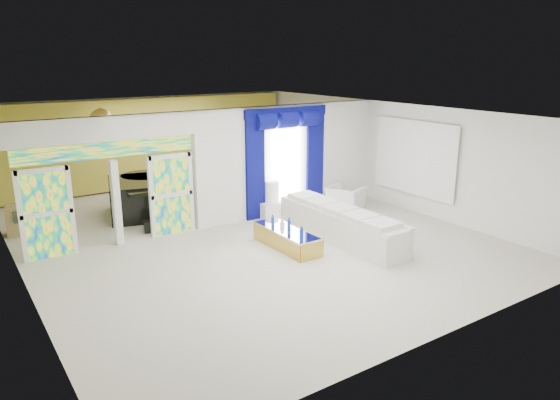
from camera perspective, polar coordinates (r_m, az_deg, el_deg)
floor at (r=12.92m, az=-4.09°, el=-3.72°), size 12.00×12.00×0.00m
dividing_wall at (r=14.46m, az=1.20°, el=4.57°), size 5.70×0.18×3.00m
dividing_header at (r=12.12m, az=-18.64°, el=7.50°), size 4.30×0.18×0.55m
stained_panel_left at (r=12.17m, az=-24.38°, el=-1.38°), size 0.95×0.04×2.00m
stained_panel_right at (r=12.90m, az=-11.90°, el=0.60°), size 0.95×0.04×2.00m
stained_transom at (r=12.19m, az=-18.45°, el=5.29°), size 4.00×0.05×0.35m
window_pane at (r=14.25m, az=0.61°, el=4.20°), size 1.00×0.02×2.30m
blue_drape_left at (r=13.70m, az=-2.77°, el=3.51°), size 0.55×0.10×2.80m
blue_drape_right at (r=14.82m, az=3.87°, el=4.41°), size 0.55×0.10×2.80m
blue_pelmet at (r=14.02m, az=0.70°, el=9.68°), size 2.60×0.12×0.25m
wall_mirror at (r=14.83m, az=14.63°, el=4.54°), size 0.04×2.70×1.90m
gold_curtains at (r=17.78m, az=-13.81°, el=6.20°), size 9.70×0.12×2.90m
white_sofa at (r=12.41m, az=6.71°, el=-2.86°), size 0.89×3.80×0.72m
coffee_table at (r=11.89m, az=0.78°, el=-4.34°), size 0.67×1.89×0.42m
console_table at (r=14.28m, az=0.14°, el=-0.88°), size 1.28×0.41×0.43m
table_lamp at (r=13.99m, az=-0.88°, el=0.90°), size 0.36×0.36×0.58m
armchair at (r=15.08m, az=7.23°, el=0.29°), size 1.15×1.22×0.63m
grand_piano at (r=14.78m, az=-15.40°, el=0.25°), size 1.95×2.28×0.99m
piano_bench at (r=13.43m, az=-13.06°, el=-2.71°), size 0.88×0.53×0.28m
tv_console at (r=14.27m, az=-26.92°, el=-1.99°), size 0.61×0.58×0.74m
chandelier at (r=14.58m, az=-19.14°, el=8.39°), size 0.60×0.60×0.60m
decanters at (r=11.83m, az=0.75°, el=-2.89°), size 0.20×1.16×0.24m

